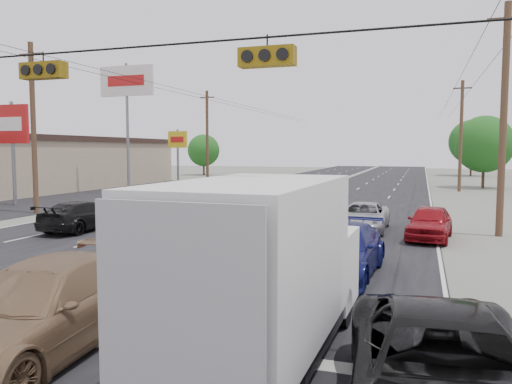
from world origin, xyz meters
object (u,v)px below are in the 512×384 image
Objects in this scene: oncoming_near at (83,216)px; queue_car_a at (259,226)px; utility_pole_left_c at (207,137)px; utility_pole_right_b at (504,119)px; box_truck at (266,269)px; queue_car_e at (430,223)px; queue_car_d at (341,251)px; pole_sign_mid at (12,130)px; tan_sedan at (42,309)px; queue_car_b at (297,237)px; pole_sign_billboard at (127,89)px; pole_sign_far at (178,144)px; black_suv at (446,376)px; red_sedan at (139,256)px; tree_right_mid at (484,144)px; tree_left_far at (204,150)px; oncoming_far at (236,199)px; utility_pole_right_c at (461,135)px; queue_car_c at (363,217)px; utility_pole_left_b at (33,127)px; tree_right_far at (472,142)px.

queue_car_a is at bearing 179.51° from oncoming_near.
utility_pole_left_c is 35.36m from utility_pole_right_b.
box_truck is 14.19m from queue_car_e.
pole_sign_mid is at bearing 156.66° from queue_car_d.
tan_sedan reaches higher than queue_car_b.
pole_sign_billboard is 1.83× the size of pole_sign_far.
queue_car_e is (22.10, -26.79, -4.40)m from utility_pole_left_c.
pole_sign_mid is at bearing 137.78° from black_suv.
pole_sign_mid is at bearing 139.22° from red_sedan.
black_suv is at bearing -96.55° from tree_right_mid.
tan_sedan is at bearing -68.19° from tree_left_far.
queue_car_a is at bearing 112.92° from black_suv.
queue_car_a is 0.82× the size of oncoming_far.
queue_car_e is at bearing 45.66° from queue_car_b.
utility_pole_right_c reaches higher than box_truck.
tree_left_far is (-7.50, 32.00, -5.15)m from pole_sign_billboard.
queue_car_c is (4.06, 16.12, -0.18)m from tan_sedan.
tree_left_far is at bearing 116.85° from box_truck.
queue_car_b is at bearing -24.30° from pole_sign_mid.
utility_pole_left_b is 12.85m from oncoming_far.
pole_sign_mid reaches higher than oncoming_near.
queue_car_d is at bearing -103.12° from queue_car_e.
utility_pole_left_b is at bearing -178.30° from queue_car_e.
box_truck is at bearing -42.87° from red_sedan.
queue_car_a is (-9.50, -29.70, -4.45)m from utility_pole_right_c.
tan_sedan reaches higher than queue_car_c.
black_suv is (-5.40, -47.01, -3.56)m from tree_right_mid.
queue_car_b is (-7.37, -31.99, -4.38)m from utility_pole_right_c.
utility_pole_left_b is 1.00× the size of utility_pole_right_c.
oncoming_near is at bearing -110.10° from tree_right_far.
box_truck is 8.83m from queue_car_b.
pole_sign_billboard is 2.49× the size of queue_car_b.
pole_sign_billboard is 31.92m from queue_car_d.
tree_right_far is at bearing 74.52° from red_sedan.
oncoming_near is (-12.46, -4.04, 0.04)m from queue_car_c.
queue_car_b is at bearing -124.38° from queue_car_e.
red_sedan is at bearing -67.41° from tree_left_far.
oncoming_near is (10.24, -29.47, -3.72)m from pole_sign_far.
box_truck is (-8.32, -45.63, -2.66)m from tree_right_mid.
black_suv is at bearing -37.58° from utility_pole_left_b.
queue_car_d is (23.00, -34.15, -3.65)m from pole_sign_far.
pole_sign_billboard is at bearing -76.81° from tree_left_far.
tan_sedan is (17.14, -29.56, -8.04)m from pole_sign_billboard.
utility_pole_right_c is 2.11× the size of oncoming_near.
utility_pole_left_b reaches higher than tree_right_mid.
utility_pole_left_b reaches higher than tree_left_far.
queue_car_d is at bearing -121.00° from utility_pole_right_b.
tree_left_far reaches higher than black_suv.
utility_pole_right_c is 34.87m from queue_car_d.
oncoming_far is (-7.13, 12.91, -0.07)m from queue_car_b.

